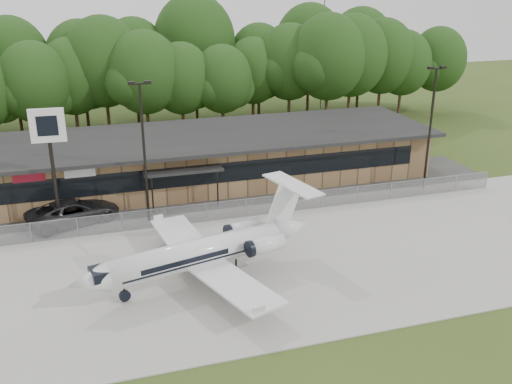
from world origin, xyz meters
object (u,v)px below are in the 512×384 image
object	(u,v)px
suv	(73,212)
pole_sign	(49,139)
terminal	(195,158)
business_jet	(206,252)

from	to	relation	value
suv	pole_sign	xyz separation A→B (m)	(-0.93, -0.83, 5.75)
terminal	business_jet	size ratio (longest dim) A/B	2.74
business_jet	suv	size ratio (longest dim) A/B	2.30
suv	terminal	bearing A→B (deg)	-77.23
business_jet	suv	bearing A→B (deg)	110.59
business_jet	pole_sign	size ratio (longest dim) A/B	1.72
terminal	pole_sign	distance (m)	13.99
terminal	suv	xyz separation A→B (m)	(-10.23, -6.32, -1.27)
business_jet	terminal	bearing A→B (deg)	66.85
terminal	business_jet	bearing A→B (deg)	-99.36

